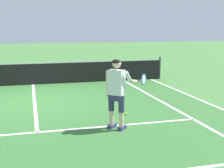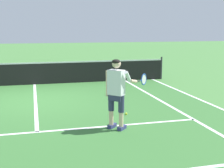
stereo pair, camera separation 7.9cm
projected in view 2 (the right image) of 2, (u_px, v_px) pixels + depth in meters
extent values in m
plane|color=#477F3D|center=(35.00, 101.00, 10.40)|extent=(80.00, 80.00, 0.00)
cube|color=#387033|center=(36.00, 112.00, 9.05)|extent=(10.98, 9.47, 0.00)
cube|color=white|center=(37.00, 132.00, 7.28)|extent=(8.23, 0.10, 0.01)
cube|color=white|center=(35.00, 101.00, 10.33)|extent=(0.10, 6.40, 0.01)
cube|color=white|center=(165.00, 103.00, 10.07)|extent=(0.10, 9.07, 0.01)
cube|color=white|center=(202.00, 101.00, 10.40)|extent=(0.10, 9.07, 0.01)
cylinder|color=#333338|center=(161.00, 68.00, 14.74)|extent=(0.08, 0.08, 1.07)
cube|color=black|center=(34.00, 74.00, 13.29)|extent=(11.84, 0.02, 0.91)
cube|color=white|center=(34.00, 63.00, 13.20)|extent=(11.84, 0.03, 0.06)
cube|color=navy|center=(112.00, 126.00, 7.60)|extent=(0.28, 0.27, 0.09)
cube|color=navy|center=(122.00, 128.00, 7.46)|extent=(0.28, 0.27, 0.09)
cylinder|color=beige|center=(111.00, 118.00, 7.52)|extent=(0.11, 0.11, 0.36)
cylinder|color=#2D3351|center=(111.00, 102.00, 7.45)|extent=(0.14, 0.14, 0.41)
cylinder|color=beige|center=(121.00, 119.00, 7.38)|extent=(0.11, 0.11, 0.36)
cylinder|color=#2D3351|center=(121.00, 104.00, 7.31)|extent=(0.14, 0.14, 0.41)
cube|color=#2D3351|center=(116.00, 96.00, 7.35)|extent=(0.38, 0.38, 0.20)
cube|color=white|center=(116.00, 82.00, 7.29)|extent=(0.42, 0.43, 0.60)
cylinder|color=beige|center=(108.00, 84.00, 7.42)|extent=(0.09, 0.09, 0.62)
cylinder|color=white|center=(128.00, 77.00, 7.21)|extent=(0.25, 0.25, 0.29)
cylinder|color=beige|center=(133.00, 81.00, 7.39)|extent=(0.26, 0.26, 0.14)
sphere|color=beige|center=(116.00, 64.00, 7.22)|extent=(0.21, 0.21, 0.21)
ellipsoid|color=black|center=(116.00, 62.00, 7.19)|extent=(0.28, 0.28, 0.12)
cylinder|color=#232326|center=(138.00, 81.00, 7.57)|extent=(0.17, 0.16, 0.03)
cylinder|color=#1E479E|center=(141.00, 80.00, 7.70)|extent=(0.09, 0.09, 0.02)
torus|color=#1E479E|center=(144.00, 79.00, 7.85)|extent=(0.23, 0.23, 0.30)
cylinder|color=silver|center=(144.00, 79.00, 7.85)|extent=(0.18, 0.18, 0.25)
sphere|color=#CCE02D|center=(126.00, 114.00, 8.71)|extent=(0.07, 0.07, 0.07)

